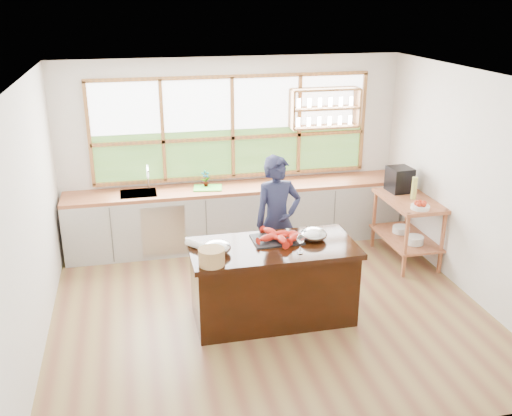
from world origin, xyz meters
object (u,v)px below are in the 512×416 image
object	(u,v)px
espresso_machine	(400,179)
cook	(277,221)
wicker_basket	(212,257)
island	(273,282)

from	to	relation	value
espresso_machine	cook	bearing A→B (deg)	-166.57
espresso_machine	wicker_basket	world-z (taller)	espresso_machine
wicker_basket	island	bearing A→B (deg)	23.36
cook	espresso_machine	xyz separation A→B (m)	(1.92, 0.60, 0.23)
wicker_basket	espresso_machine	bearing A→B (deg)	30.91
island	espresso_machine	xyz separation A→B (m)	(2.19, 1.43, 0.62)
espresso_machine	wicker_basket	size ratio (longest dim) A/B	1.25
island	cook	distance (m)	0.96
island	espresso_machine	bearing A→B (deg)	33.20
cook	wicker_basket	xyz separation A→B (m)	(-1.00, -1.15, 0.15)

